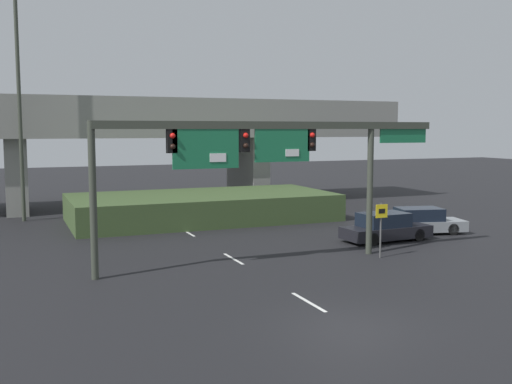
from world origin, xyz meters
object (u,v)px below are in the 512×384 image
Objects in this scene: speed_limit_sign at (381,222)px; highway_light_pole_near at (19,91)px; signal_gantry at (264,149)px; parked_sedan_near_right at (385,228)px; parked_sedan_mid_right at (421,222)px.

highway_light_pole_near reaches higher than speed_limit_sign.
highway_light_pole_near is (-9.22, 16.68, 3.13)m from signal_gantry.
parked_sedan_near_right is at bearing 52.69° from speed_limit_sign.
speed_limit_sign is 4.39m from parked_sedan_near_right.
speed_limit_sign is at bearing -130.25° from parked_sedan_near_right.
parked_sedan_near_right is at bearing 17.34° from signal_gantry.
highway_light_pole_near is 3.12× the size of parked_sedan_mid_right.
signal_gantry reaches higher than speed_limit_sign.
speed_limit_sign is at bearing -50.52° from highway_light_pole_near.
speed_limit_sign is 23.72m from highway_light_pole_near.
parked_sedan_near_right is (7.89, 2.46, -4.26)m from signal_gantry.
signal_gantry is at bearing -148.51° from parked_sedan_mid_right.
parked_sedan_near_right is (17.11, -14.21, -7.38)m from highway_light_pole_near.
signal_gantry is 3.18× the size of parked_sedan_mid_right.
parked_sedan_near_right reaches higher than parked_sedan_mid_right.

